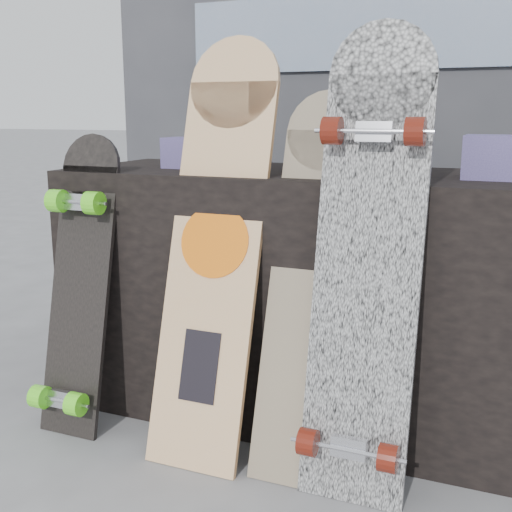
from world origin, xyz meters
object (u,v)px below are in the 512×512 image
at_px(longboard_celtic, 312,271).
at_px(skateboard_dark, 78,281).
at_px(longboard_cascadia, 368,254).
at_px(vendor_table, 314,295).
at_px(longboard_geisha, 217,235).

bearing_deg(longboard_celtic, skateboard_dark, -173.85).
xyz_separation_m(longboard_celtic, longboard_cascadia, (0.17, -0.07, 0.08)).
relative_size(vendor_table, longboard_celtic, 1.53).
bearing_deg(longboard_cascadia, longboard_geisha, 172.81).
relative_size(longboard_geisha, longboard_cascadia, 0.99).
xyz_separation_m(longboard_geisha, longboard_celtic, (0.28, 0.01, -0.08)).
bearing_deg(longboard_geisha, longboard_cascadia, -7.19).
xyz_separation_m(longboard_geisha, longboard_cascadia, (0.45, -0.06, -0.01)).
distance_m(longboard_geisha, longboard_cascadia, 0.46).
height_order(vendor_table, longboard_geisha, longboard_geisha).
bearing_deg(vendor_table, longboard_celtic, -74.12).
distance_m(longboard_geisha, skateboard_dark, 0.48).
bearing_deg(skateboard_dark, longboard_geisha, 8.34).
relative_size(longboard_cascadia, skateboard_dark, 1.32).
bearing_deg(vendor_table, longboard_cascadia, -55.28).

